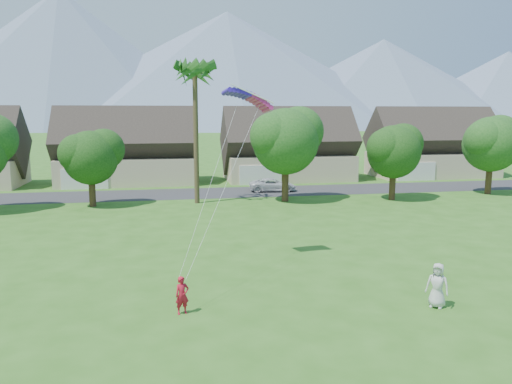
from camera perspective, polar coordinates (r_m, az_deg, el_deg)
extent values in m
plane|color=#2D6019|center=(18.32, 5.88, -16.75)|extent=(500.00, 500.00, 0.00)
cube|color=#2D2D30|center=(50.68, -4.88, -0.10)|extent=(90.00, 7.00, 0.01)
imported|color=#B61428|center=(20.51, -8.44, -11.59)|extent=(0.64, 0.51, 1.54)
imported|color=beige|center=(22.18, 20.02, -9.99)|extent=(1.08, 1.06, 1.87)
imported|color=silver|center=(51.51, 1.90, 0.82)|extent=(4.97, 2.59, 1.34)
cone|color=slate|center=(281.68, -21.23, 13.85)|extent=(190.00, 190.00, 70.00)
cone|color=slate|center=(278.97, -3.26, 13.66)|extent=(240.00, 240.00, 62.00)
cone|color=slate|center=(303.20, 14.27, 11.88)|extent=(200.00, 200.00, 50.00)
cone|color=slate|center=(343.81, 26.68, 10.42)|extent=(180.00, 180.00, 45.00)
cube|color=beige|center=(59.34, -14.44, 2.43)|extent=(15.00, 8.00, 3.00)
cube|color=#382D28|center=(59.07, -14.56, 5.60)|extent=(15.75, 8.15, 8.15)
cube|color=silver|center=(55.85, -19.01, 1.42)|extent=(4.80, 0.12, 2.20)
cube|color=beige|center=(60.99, 3.68, 2.86)|extent=(15.00, 8.00, 3.00)
cube|color=#382D28|center=(60.73, 3.71, 5.94)|extent=(15.75, 8.15, 8.15)
cube|color=silver|center=(56.19, 0.52, 1.95)|extent=(4.80, 0.12, 2.20)
cube|color=beige|center=(68.12, 19.40, 3.01)|extent=(15.00, 8.00, 3.00)
cube|color=#382D28|center=(67.88, 19.55, 5.77)|extent=(15.75, 8.15, 8.15)
cube|color=silver|center=(62.60, 17.87, 2.23)|extent=(4.80, 0.12, 2.20)
cylinder|color=#47301C|center=(45.30, -18.20, -0.21)|extent=(0.56, 0.56, 2.18)
sphere|color=#214916|center=(44.93, -18.39, 3.74)|extent=(4.62, 4.62, 4.62)
cylinder|color=#47301C|center=(45.59, 3.35, 0.69)|extent=(0.62, 0.62, 2.82)
sphere|color=#214916|center=(45.19, 3.40, 5.78)|extent=(5.98, 5.98, 5.98)
cylinder|color=#47301C|center=(48.06, 15.30, 0.51)|extent=(0.58, 0.58, 2.30)
sphere|color=#214916|center=(47.71, 15.47, 4.44)|extent=(4.90, 4.90, 4.90)
cylinder|color=#47301C|center=(54.92, 25.04, 1.13)|extent=(0.60, 0.60, 2.56)
sphere|color=#214916|center=(54.59, 25.29, 4.96)|extent=(5.44, 5.44, 5.44)
cylinder|color=#4C3D26|center=(44.46, -6.88, 6.38)|extent=(0.44, 0.44, 12.00)
sphere|color=#286021|center=(44.63, -7.03, 14.49)|extent=(3.00, 3.00, 3.00)
cube|color=#3618B5|center=(26.28, -2.26, 10.87)|extent=(1.43, 1.19, 0.50)
cube|color=#BD2370|center=(26.49, 0.56, 10.86)|extent=(1.43, 1.19, 0.50)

